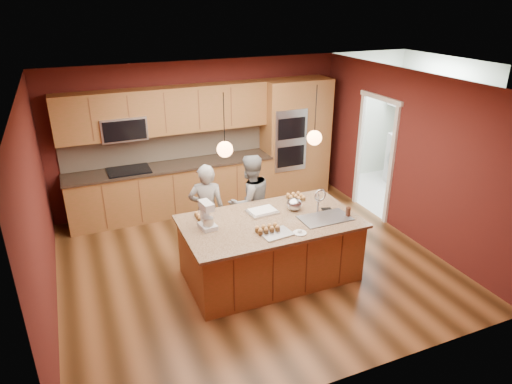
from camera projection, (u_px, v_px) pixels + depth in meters
name	position (u px, v px, depth m)	size (l,w,h in m)	color
floor	(251.00, 262.00, 6.95)	(5.50, 5.50, 0.00)	#3F2611
ceiling	(250.00, 83.00, 5.88)	(5.50, 5.50, 0.00)	white
wall_back	(200.00, 134.00, 8.53)	(5.50, 5.50, 0.00)	#4E1915
wall_front	(351.00, 271.00, 4.30)	(5.50, 5.50, 0.00)	#4E1915
wall_left	(38.00, 214.00, 5.43)	(5.00, 5.00, 0.00)	#4E1915
wall_right	(407.00, 156.00, 7.40)	(5.00, 5.00, 0.00)	#4E1915
cabinet_run	(169.00, 162.00, 8.22)	(3.74, 0.64, 2.30)	olive
oven_column	(295.00, 138.00, 9.01)	(1.30, 0.62, 2.30)	olive
doorway_trim	(374.00, 158.00, 8.19)	(0.08, 1.11, 2.20)	white
laundry_room	(436.00, 97.00, 8.75)	(2.60, 2.70, 2.70)	beige
pendant_left	(225.00, 149.00, 5.62)	(0.20, 0.20, 0.80)	black
pendant_right	(314.00, 138.00, 6.07)	(0.20, 0.20, 0.80)	black
island	(271.00, 248.00, 6.46)	(2.43, 1.36, 1.27)	olive
person_left	(207.00, 211.00, 6.90)	(0.54, 0.36, 1.49)	black
person_right	(250.00, 202.00, 7.15)	(0.75, 0.58, 1.54)	slate
stand_mixer	(207.00, 217.00, 6.02)	(0.23, 0.29, 0.37)	silver
sheet_cake	(262.00, 211.00, 6.49)	(0.44, 0.34, 0.05)	silver
cooling_rack	(276.00, 234.00, 5.91)	(0.40, 0.28, 0.02)	#A9AAB0
mixing_bowl	(294.00, 204.00, 6.55)	(0.23, 0.23, 0.19)	#BBBCC1
plate	(300.00, 233.00, 5.93)	(0.18, 0.18, 0.01)	white
tumbler	(348.00, 212.00, 6.37)	(0.07, 0.07, 0.13)	#371C12
phone	(326.00, 209.00, 6.60)	(0.14, 0.08, 0.01)	black
cupcakes_left	(201.00, 216.00, 6.32)	(0.16, 0.25, 0.07)	#BC8043
cupcakes_rack	(268.00, 228.00, 5.95)	(0.34, 0.17, 0.08)	#BC8043
cupcakes_right	(296.00, 197.00, 6.91)	(0.26, 0.26, 0.08)	#BC8043
washer	(432.00, 172.00, 8.98)	(0.68, 0.70, 1.09)	silver
dryer	(407.00, 161.00, 9.60)	(0.66, 0.69, 1.07)	silver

